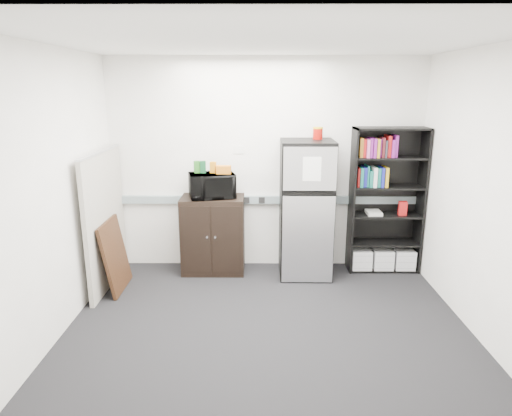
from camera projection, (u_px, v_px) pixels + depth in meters
The scene contains 18 objects.
floor at pixel (268, 329), 4.52m from camera, with size 4.00×4.00×0.00m, color black.
wall_back at pixel (266, 165), 5.87m from camera, with size 4.00×0.02×2.70m, color silver.
wall_right at pixel (487, 197), 4.17m from camera, with size 0.02×3.50×2.70m, color silver.
wall_left at pixel (51, 197), 4.19m from camera, with size 0.02×3.50×2.70m, color silver.
ceiling at pixel (270, 41), 3.83m from camera, with size 4.00×3.50×0.02m, color white.
electrical_raceway at pixel (266, 200), 5.96m from camera, with size 3.92×0.05×0.10m, color gray.
wall_note at pixel (238, 150), 5.81m from camera, with size 0.14×0.00×0.10m, color white.
bookshelf at pixel (386, 202), 5.79m from camera, with size 0.90×0.34×1.85m.
cubicle_partition at pixel (105, 220), 5.37m from camera, with size 0.06×1.30×1.62m.
cabinet at pixel (213, 234), 5.85m from camera, with size 0.79×0.52×0.99m.
microwave at pixel (212, 186), 5.67m from camera, with size 0.55×0.37×0.30m, color black.
snack_box_a at pixel (197, 167), 5.65m from camera, with size 0.07×0.05×0.15m, color #225E1A.
snack_box_b at pixel (203, 167), 5.65m from camera, with size 0.07×0.05×0.15m, color #0D3C1E.
snack_box_c at pixel (213, 167), 5.65m from camera, with size 0.07×0.05×0.14m, color orange.
snack_bag at pixel (224, 170), 5.60m from camera, with size 0.18×0.10×0.10m, color #BC6512.
refrigerator at pixel (306, 209), 5.68m from camera, with size 0.65×0.67×1.71m.
coffee_can at pixel (318, 132), 5.56m from camera, with size 0.12×0.12×0.17m.
framed_poster at pixel (115, 255), 5.33m from camera, with size 0.18×0.65×0.84m.
Camera 1 is at (-0.09, -4.06, 2.32)m, focal length 32.00 mm.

